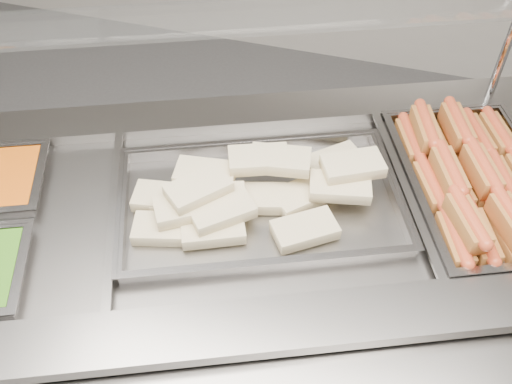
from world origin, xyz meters
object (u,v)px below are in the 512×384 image
(steam_counter, at_px, (240,299))
(pan_wraps, at_px, (260,205))
(sneeze_guard, at_px, (223,21))
(pan_hotdogs, at_px, (475,191))

(steam_counter, bearing_deg, pan_wraps, 22.77)
(sneeze_guard, xyz_separation_m, pan_hotdogs, (0.70, 0.04, -0.43))
(steam_counter, distance_m, pan_wraps, 0.46)
(pan_wraps, bearing_deg, pan_hotdogs, 22.77)
(sneeze_guard, height_order, pan_hotdogs, sneeze_guard)
(sneeze_guard, distance_m, pan_hotdogs, 0.83)
(steam_counter, xyz_separation_m, pan_hotdogs, (0.61, 0.26, 0.44))
(steam_counter, distance_m, sneeze_guard, 0.90)
(pan_hotdogs, xyz_separation_m, pan_wraps, (-0.55, -0.23, 0.02))
(pan_hotdogs, bearing_deg, pan_wraps, -157.23)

